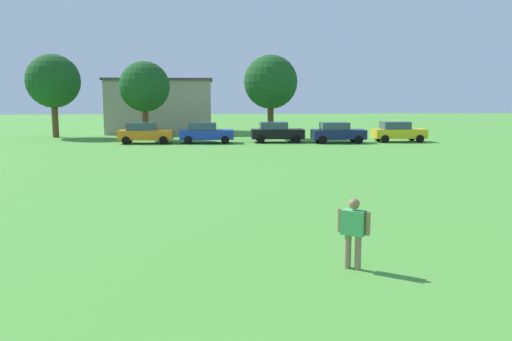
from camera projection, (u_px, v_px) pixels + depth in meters
name	position (u px, v px, depth m)	size (l,w,h in m)	color
ground_plane	(223.00, 162.00, 30.76)	(160.00, 160.00, 0.00)	#4C9338
adult_bystander	(354.00, 227.00, 11.74)	(0.64, 0.54, 1.61)	#8C7259
parked_car_orange_0	(145.00, 133.00, 42.60)	(4.30, 2.02, 1.68)	orange
parked_car_blue_1	(206.00, 133.00, 42.83)	(4.30, 2.02, 1.68)	#1E38AD
parked_car_black_2	(276.00, 132.00, 43.61)	(4.30, 2.02, 1.68)	black
parked_car_navy_3	(337.00, 132.00, 43.05)	(4.30, 2.02, 1.68)	#141E4C
parked_car_yellow_4	(398.00, 132.00, 44.04)	(4.30, 2.02, 1.68)	yellow
tree_far_left	(53.00, 81.00, 48.09)	(4.86, 4.86, 7.58)	brown
tree_center	(144.00, 87.00, 45.69)	(4.35, 4.35, 6.78)	brown
tree_far_right	(271.00, 82.00, 46.76)	(4.75, 4.75, 7.40)	brown
house_left	(161.00, 106.00, 55.54)	(10.79, 8.32, 5.54)	tan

